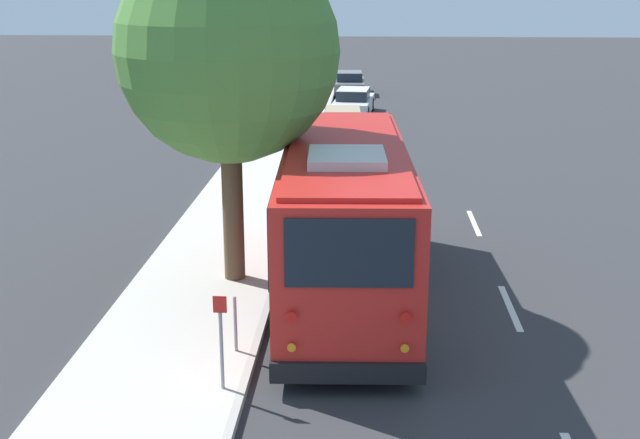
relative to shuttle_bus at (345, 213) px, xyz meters
The scene contains 13 objects.
ground_plane 2.19m from the shuttle_bus, 157.43° to the right, with size 160.00×160.00×0.00m, color #333335.
sidewalk_slab 3.78m from the shuttle_bus, 108.44° to the left, with size 80.00×3.10×0.15m, color beige.
curb_strip 2.59m from the shuttle_bus, 124.35° to the left, with size 80.00×0.14×0.15m, color #AAA69D.
shuttle_bus is the anchor object (origin of this frame).
parked_sedan_navy 11.28m from the shuttle_bus, ahead, with size 4.22×1.77×1.26m.
parked_sedan_tan 17.57m from the shuttle_bus, ahead, with size 4.29×1.91×1.30m.
parked_sedan_white 23.61m from the shuttle_bus, ahead, with size 4.77×2.10×1.33m.
parked_sedan_gray 31.08m from the shuttle_bus, ahead, with size 4.16×1.82×1.32m.
street_tree 4.39m from the shuttle_bus, 74.25° to the left, with size 4.64×4.64×8.00m.
sign_post_near 4.90m from the shuttle_bus, 157.41° to the left, with size 0.06×0.22×1.62m.
sign_post_far 3.79m from the shuttle_bus, 148.99° to the left, with size 0.06×0.06×1.04m.
lane_stripe_mid 3.97m from the shuttle_bus, 97.49° to the right, with size 2.40×0.14×0.01m, color silver.
lane_stripe_ahead 6.80m from the shuttle_bus, 32.06° to the right, with size 2.40×0.14×0.01m, color silver.
Camera 1 is at (-15.02, 0.02, 6.59)m, focal length 45.00 mm.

